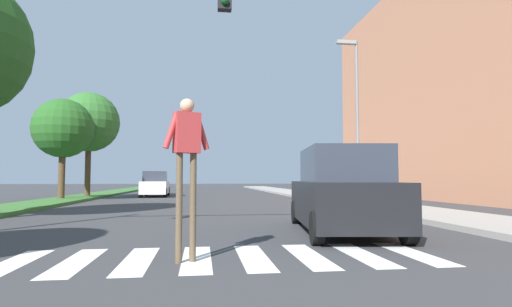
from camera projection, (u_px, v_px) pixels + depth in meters
ground_plane at (200, 197)px, 27.80m from camera, size 140.00×140.00×0.00m
crosswalk at (197, 259)px, 6.34m from camera, size 7.65×2.20×0.01m
median_strip at (78, 198)px, 24.83m from camera, size 2.44×64.00×0.15m
tree_far at (63, 129)px, 23.00m from camera, size 3.36×3.36×5.65m
tree_distant at (89, 122)px, 26.36m from camera, size 3.88×3.88×6.73m
sidewalk_right at (316, 196)px, 26.85m from camera, size 3.00×64.00×0.15m
street_lamp_right at (355, 106)px, 18.54m from camera, size 1.02×0.24×7.50m
pedestrian_performer at (187, 152)px, 6.17m from camera, size 0.73×0.36×2.49m
suv_crossing at (342, 193)px, 9.48m from camera, size 2.49×4.80×1.97m
sedan_midblock at (155, 185)px, 28.22m from camera, size 1.89×4.56×1.76m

